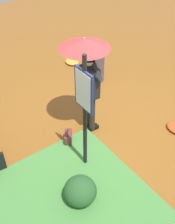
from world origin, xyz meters
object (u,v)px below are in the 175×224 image
Objects in this scene: person_with_umbrella at (87,63)px; info_sign_post at (84,104)px; handbag at (68,137)px; trash_bin at (97,66)px.

info_sign_post reaches higher than person_with_umbrella.
info_sign_post is 6.22× the size of handbag.
info_sign_post reaches higher than handbag.
person_with_umbrella is 1.08m from info_sign_post.
handbag is (-0.18, 0.60, -1.42)m from person_with_umbrella.
trash_bin is at bearing -51.08° from handbag.
trash_bin is (1.35, -1.30, -1.13)m from person_with_umbrella.
trash_bin is (1.53, -1.90, 0.29)m from handbag.
handbag is at bearing 107.04° from person_with_umbrella.
person_with_umbrella is 2.45× the size of trash_bin.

